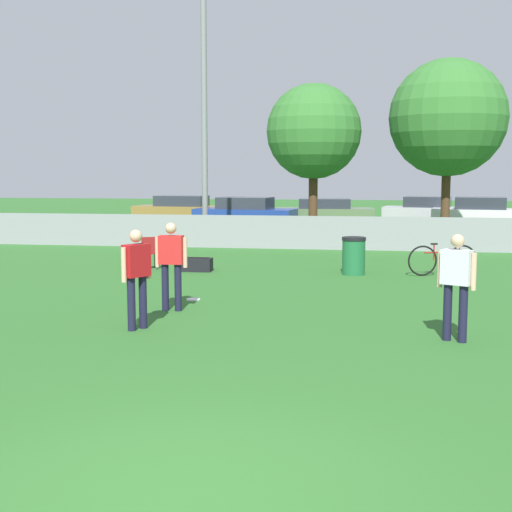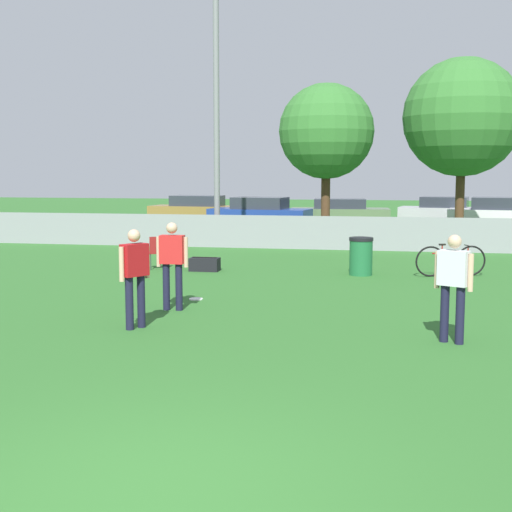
{
  "view_description": "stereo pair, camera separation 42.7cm",
  "coord_description": "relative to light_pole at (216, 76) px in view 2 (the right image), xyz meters",
  "views": [
    {
      "loc": [
        1.44,
        -5.27,
        2.53
      ],
      "look_at": [
        -0.55,
        7.11,
        1.05
      ],
      "focal_mm": 50.0,
      "sensor_mm": 36.0,
      "label": 1
    },
    {
      "loc": [
        1.86,
        -5.19,
        2.53
      ],
      "look_at": [
        -0.55,
        7.11,
        1.05
      ],
      "focal_mm": 50.0,
      "sensor_mm": 36.0,
      "label": 2
    }
  ],
  "objects": [
    {
      "name": "player_receiver_white",
      "position": [
        6.92,
        -13.19,
        -4.83
      ],
      "size": [
        0.54,
        0.4,
        1.62
      ],
      "rotation": [
        0.0,
        0.0,
        -0.47
      ],
      "color": "#191933",
      "rests_on": "ground_plane"
    },
    {
      "name": "bicycle_sideline",
      "position": [
        7.41,
        -6.15,
        -5.38
      ],
      "size": [
        1.71,
        0.65,
        0.8
      ],
      "rotation": [
        0.0,
        0.0,
        0.32
      ],
      "color": "black",
      "rests_on": "ground_plane"
    },
    {
      "name": "tree_far_right",
      "position": [
        8.32,
        2.57,
        -1.33
      ],
      "size": [
        4.19,
        4.19,
        6.55
      ],
      "color": "#4C331E",
      "rests_on": "ground_plane"
    },
    {
      "name": "frisbee_disc",
      "position": [
        2.19,
        -10.43,
        -5.76
      ],
      "size": [
        0.27,
        0.27,
        0.03
      ],
      "color": "white",
      "rests_on": "ground_plane"
    },
    {
      "name": "ground_plane",
      "position": [
        4.19,
        -18.75,
        -5.77
      ],
      "size": [
        120.0,
        120.0,
        0.0
      ],
      "primitive_type": "plane",
      "color": "#2D6628"
    },
    {
      "name": "player_thrower_red",
      "position": [
        1.95,
        -13.16,
        -4.83
      ],
      "size": [
        0.41,
        0.52,
        1.62
      ],
      "rotation": [
        0.0,
        0.0,
        1.03
      ],
      "color": "#191933",
      "rests_on": "ground_plane"
    },
    {
      "name": "parked_car_blue",
      "position": [
        0.08,
        7.56,
        -5.09
      ],
      "size": [
        4.66,
        2.35,
        1.41
      ],
      "rotation": [
        0.0,
        0.0,
        -0.13
      ],
      "color": "black",
      "rests_on": "ground_plane"
    },
    {
      "name": "parked_car_olive",
      "position": [
        3.49,
        9.83,
        -5.13
      ],
      "size": [
        4.73,
        2.21,
        1.28
      ],
      "rotation": [
        0.0,
        0.0,
        0.08
      ],
      "color": "black",
      "rests_on": "ground_plane"
    },
    {
      "name": "player_defender_red",
      "position": [
        2.07,
        -11.55,
        -4.83
      ],
      "size": [
        0.6,
        0.23,
        1.62
      ],
      "rotation": [
        0.0,
        0.0,
        0.03
      ],
      "color": "#191933",
      "rests_on": "ground_plane"
    },
    {
      "name": "parked_car_silver",
      "position": [
        8.32,
        10.67,
        -5.09
      ],
      "size": [
        4.31,
        2.34,
        1.37
      ],
      "rotation": [
        0.0,
        0.0,
        -0.17
      ],
      "color": "black",
      "rests_on": "ground_plane"
    },
    {
      "name": "fence_backline",
      "position": [
        4.19,
        -0.75,
        -5.22
      ],
      "size": [
        26.65,
        0.07,
        1.21
      ],
      "color": "gray",
      "rests_on": "ground_plane"
    },
    {
      "name": "parked_car_tan",
      "position": [
        -3.42,
        9.61,
        -5.08
      ],
      "size": [
        4.71,
        2.07,
        1.39
      ],
      "rotation": [
        0.0,
        0.0,
        -0.08
      ],
      "color": "black",
      "rests_on": "ground_plane"
    },
    {
      "name": "folding_chair_sideline",
      "position": [
        -0.03,
        -6.29,
        -5.27
      ],
      "size": [
        0.56,
        0.56,
        0.86
      ],
      "rotation": [
        0.0,
        0.0,
        3.6
      ],
      "color": "#333338",
      "rests_on": "ground_plane"
    },
    {
      "name": "light_pole",
      "position": [
        0.0,
        0.0,
        0.0
      ],
      "size": [
        0.9,
        0.36,
        9.97
      ],
      "color": "gray",
      "rests_on": "ground_plane"
    },
    {
      "name": "gear_bag_sideline",
      "position": [
        1.28,
        -6.39,
        -5.6
      ],
      "size": [
        0.75,
        0.41,
        0.36
      ],
      "color": "black",
      "rests_on": "ground_plane"
    },
    {
      "name": "tree_near_pole",
      "position": [
        3.61,
        1.44,
        -1.83
      ],
      "size": [
        3.35,
        3.35,
        5.63
      ],
      "color": "#4C331E",
      "rests_on": "ground_plane"
    },
    {
      "name": "trash_bin",
      "position": [
        5.25,
        -6.35,
        -5.3
      ],
      "size": [
        0.59,
        0.59,
        0.93
      ],
      "color": "#1E6638",
      "rests_on": "ground_plane"
    },
    {
      "name": "parked_car_white",
      "position": [
        10.47,
        8.82,
        -5.08
      ],
      "size": [
        4.37,
        2.42,
        1.43
      ],
      "rotation": [
        0.0,
        0.0,
        -0.15
      ],
      "color": "black",
      "rests_on": "ground_plane"
    }
  ]
}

